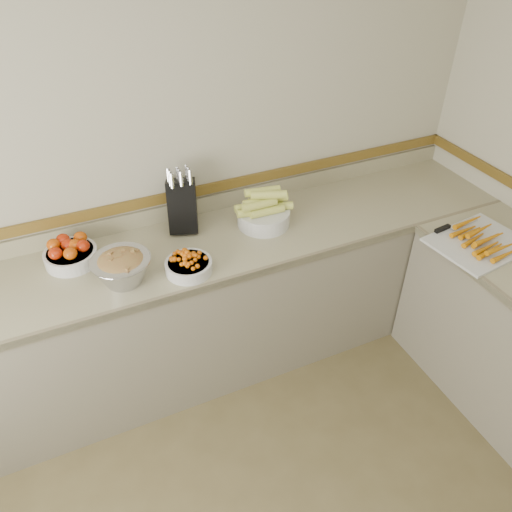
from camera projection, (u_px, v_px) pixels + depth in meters
name	position (u px, v px, depth m)	size (l,w,h in m)	color
back_wall	(145.00, 159.00, 2.62)	(4.00, 4.00, 0.00)	#AEA990
counter_back	(178.00, 314.00, 2.90)	(4.00, 0.65, 1.08)	gray
knife_block	(182.00, 205.00, 2.73)	(0.21, 0.23, 0.38)	black
tomato_bowl	(70.00, 253.00, 2.54)	(0.27, 0.27, 0.13)	silver
cherry_tomato_bowl	(189.00, 264.00, 2.49)	(0.24, 0.24, 0.13)	silver
corn_bowl	(264.00, 212.00, 2.81)	(0.33, 0.30, 0.22)	silver
rhubarb_bowl	(122.00, 267.00, 2.40)	(0.29, 0.29, 0.17)	#B2B2BA
cutting_board	(480.00, 241.00, 2.68)	(0.54, 0.44, 0.07)	beige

